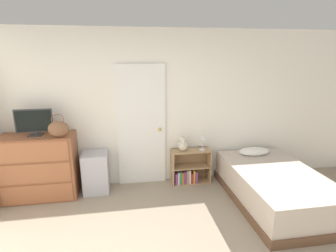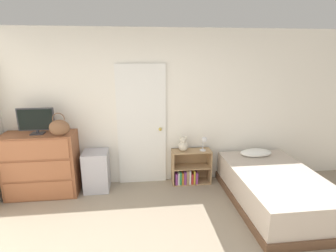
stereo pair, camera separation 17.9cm
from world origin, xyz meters
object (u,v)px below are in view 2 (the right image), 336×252
object	(u,v)px
dresser	(42,165)
bookshelf	(189,170)
teddy_bear	(183,145)
desk_lamp	(204,141)
storage_bin	(96,171)
tv	(36,120)
bed	(275,188)
handbag	(59,127)

from	to	relation	value
dresser	bookshelf	distance (m)	2.36
teddy_bear	desk_lamp	distance (m)	0.35
dresser	storage_bin	world-z (taller)	dresser
tv	bed	world-z (taller)	tv
dresser	tv	size ratio (longest dim) A/B	2.03
dresser	bed	bearing A→B (deg)	-11.60
storage_bin	desk_lamp	size ratio (longest dim) A/B	2.67
tv	teddy_bear	xyz separation A→B (m)	(2.23, 0.10, -0.51)
storage_bin	bed	xyz separation A→B (m)	(2.65, -0.76, -0.08)
dresser	teddy_bear	xyz separation A→B (m)	(2.24, 0.10, 0.20)
storage_bin	bed	size ratio (longest dim) A/B	0.34
dresser	handbag	distance (m)	0.74
tv	teddy_bear	size ratio (longest dim) A/B	2.09
storage_bin	desk_lamp	xyz separation A→B (m)	(1.77, 0.02, 0.43)
tv	storage_bin	world-z (taller)	tv
handbag	bookshelf	size ratio (longest dim) A/B	0.52
dresser	tv	world-z (taller)	tv
dresser	bookshelf	bearing A→B (deg)	2.55
tv	bed	size ratio (longest dim) A/B	0.27
handbag	storage_bin	world-z (taller)	handbag
bookshelf	teddy_bear	distance (m)	0.48
bookshelf	bed	bearing A→B (deg)	-36.07
handbag	storage_bin	bearing A→B (deg)	22.49
tv	storage_bin	xyz separation A→B (m)	(0.81, 0.05, -0.88)
tv	bed	xyz separation A→B (m)	(3.46, -0.71, -0.95)
bookshelf	desk_lamp	world-z (taller)	desk_lamp
dresser	handbag	size ratio (longest dim) A/B	3.09
dresser	bed	size ratio (longest dim) A/B	0.55
tv	teddy_bear	distance (m)	2.29
teddy_bear	desk_lamp	bearing A→B (deg)	-6.35
handbag	teddy_bear	xyz separation A→B (m)	(1.87, 0.24, -0.43)
tv	dresser	bearing A→B (deg)	-162.27
handbag	bed	size ratio (longest dim) A/B	0.18
storage_bin	teddy_bear	size ratio (longest dim) A/B	2.61
tv	teddy_bear	bearing A→B (deg)	2.63
teddy_bear	desk_lamp	xyz separation A→B (m)	(0.34, -0.04, 0.06)
handbag	teddy_bear	bearing A→B (deg)	7.33
bed	dresser	bearing A→B (deg)	168.40
handbag	bookshelf	xyz separation A→B (m)	(1.98, 0.24, -0.90)
teddy_bear	tv	bearing A→B (deg)	-177.37
tv	desk_lamp	distance (m)	2.62
tv	desk_lamp	xyz separation A→B (m)	(2.58, 0.06, -0.45)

